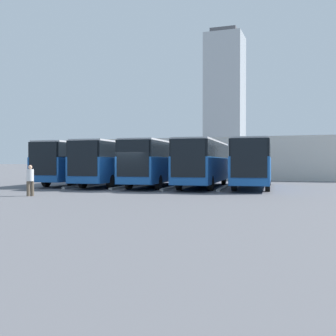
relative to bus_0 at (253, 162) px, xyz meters
name	(u,v)px	position (x,y,z in m)	size (l,w,h in m)	color
ground_plane	(128,191)	(7.14, 6.22, -1.90)	(600.00, 600.00, 0.00)	#5B5B60
bus_0	(253,162)	(0.00, 0.00, 0.00)	(3.50, 12.23, 3.42)	#19519E
curb_divider_0	(224,188)	(1.79, 1.78, -1.82)	(0.24, 6.65, 0.15)	#9E9E99
bus_1	(204,162)	(3.57, 0.54, 0.00)	(3.50, 12.23, 3.42)	#19519E
curb_divider_1	(173,187)	(5.36, 2.32, -1.82)	(0.24, 6.65, 0.15)	#9E9E99
bus_2	(158,162)	(7.14, 0.68, 0.00)	(3.50, 12.23, 3.42)	#19519E
curb_divider_2	(127,186)	(8.93, 2.47, -1.82)	(0.24, 6.65, 0.15)	#9E9E99
bus_3	(116,162)	(10.71, 0.77, 0.00)	(3.50, 12.23, 3.42)	#19519E
curb_divider_3	(84,186)	(12.50, 2.55, -1.82)	(0.24, 6.65, 0.15)	#9E9E99
bus_4	(81,162)	(14.28, 0.07, 0.00)	(3.50, 12.23, 3.42)	#19519E
pedestrian	(30,179)	(10.57, 11.54, -0.98)	(0.54, 0.54, 1.71)	brown
station_building	(210,159)	(7.14, -16.33, 0.38)	(33.06, 11.24, 4.49)	beige
office_tower	(225,100)	(35.48, -162.88, 29.05)	(16.92, 16.92, 63.10)	#ADB2B7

